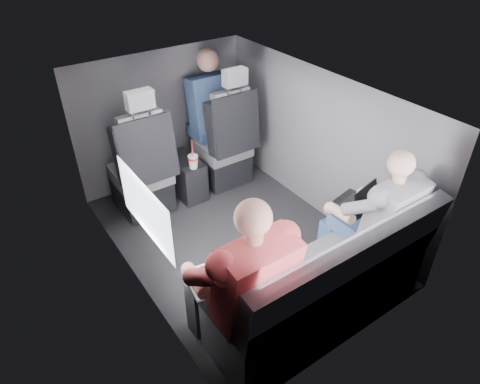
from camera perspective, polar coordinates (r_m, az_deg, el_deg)
floor at (r=3.81m, az=-0.60°, el=-6.34°), size 2.60×2.60×0.00m
ceiling at (r=3.09m, az=-0.76°, el=12.91°), size 2.60×2.60×0.00m
panel_left at (r=3.08m, az=-14.68°, el=-2.89°), size 0.02×2.60×1.35m
panel_right at (r=3.91m, az=10.38°, el=6.26°), size 0.02×2.60×1.35m
panel_front at (r=4.41m, az=-10.33°, el=9.68°), size 1.80×0.02×1.35m
panel_back at (r=2.66m, az=15.54°, el=-10.22°), size 1.80×0.02×1.35m
side_window at (r=2.72m, az=-12.58°, el=-2.18°), size 0.02×0.75×0.42m
seatbelt at (r=4.05m, az=-0.74°, el=9.90°), size 0.35×0.11×0.59m
front_seat_left at (r=4.01m, az=-12.79°, el=2.23°), size 0.52×0.58×1.26m
front_seat_right at (r=4.36m, az=-1.96°, el=5.88°), size 0.52×0.58×1.26m
center_console at (r=4.30m, az=-7.23°, el=2.07°), size 0.24×0.48×0.41m
rear_bench at (r=3.02m, az=11.07°, el=-12.68°), size 1.60×0.57×0.92m
soda_cup at (r=4.01m, az=-6.26°, el=4.11°), size 0.10×0.10×0.29m
water_bottle at (r=4.04m, az=-6.26°, el=4.26°), size 0.05×0.05×0.14m
laptop_white at (r=2.59m, az=-2.26°, el=-11.22°), size 0.41×0.40×0.27m
laptop_black at (r=3.30m, az=15.25°, el=-1.17°), size 0.33×0.32×0.21m
passenger_rear_left at (r=2.52m, az=0.15°, el=-12.09°), size 0.55×0.66×1.30m
passenger_rear_right at (r=3.18m, az=17.45°, el=-3.34°), size 0.49×0.61×1.21m
passenger_front_right at (r=4.39m, az=-4.05°, el=11.31°), size 0.43×0.43×0.91m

